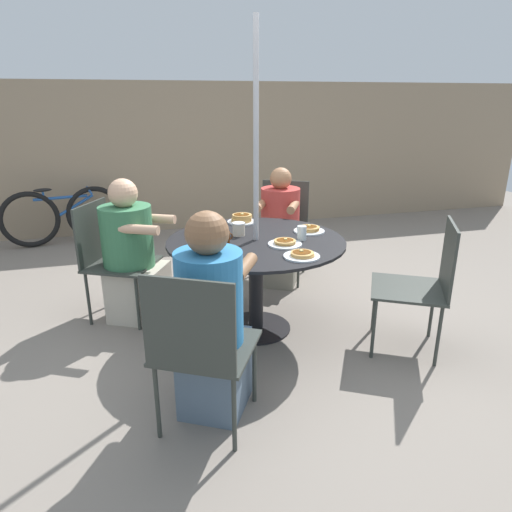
{
  "coord_description": "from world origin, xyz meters",
  "views": [
    {
      "loc": [
        -0.82,
        -3.0,
        1.67
      ],
      "look_at": [
        0.0,
        0.0,
        0.59
      ],
      "focal_mm": 32.0,
      "sensor_mm": 36.0,
      "label": 1
    }
  ],
  "objects": [
    {
      "name": "drinking_glass_a",
      "position": [
        -0.41,
        -0.0,
        0.76
      ],
      "size": [
        0.07,
        0.07,
        0.11
      ],
      "primitive_type": "cylinder",
      "color": "silver",
      "rests_on": "patio_table"
    },
    {
      "name": "pancake_plate_b",
      "position": [
        0.18,
        -0.44,
        0.72
      ],
      "size": [
        0.23,
        0.23,
        0.05
      ],
      "color": "white",
      "rests_on": "patio_table"
    },
    {
      "name": "pancake_plate_c",
      "position": [
        0.44,
        0.09,
        0.73
      ],
      "size": [
        0.23,
        0.23,
        0.05
      ],
      "color": "white",
      "rests_on": "patio_table"
    },
    {
      "name": "diner_west",
      "position": [
        0.46,
        0.86,
        0.49
      ],
      "size": [
        0.52,
        0.57,
        1.08
      ],
      "rotation": [
        0.0,
        0.0,
        -3.63
      ],
      "color": "gray",
      "rests_on": "ground"
    },
    {
      "name": "coffee_cup",
      "position": [
        -0.09,
        0.14,
        0.76
      ],
      "size": [
        0.09,
        0.09,
        0.1
      ],
      "color": "beige",
      "rests_on": "patio_table"
    },
    {
      "name": "drinking_glass_b",
      "position": [
        0.31,
        -0.09,
        0.76
      ],
      "size": [
        0.07,
        0.07,
        0.1
      ],
      "primitive_type": "cylinder",
      "color": "silver",
      "rests_on": "patio_table"
    },
    {
      "name": "patio_chair_east",
      "position": [
        -0.56,
        -1.01,
        0.52
      ],
      "size": [
        0.65,
        0.65,
        0.91
      ],
      "rotation": [
        0.0,
        0.0,
        -0.51
      ],
      "color": "#333833",
      "rests_on": "ground"
    },
    {
      "name": "syrup_bottle",
      "position": [
        -0.24,
        -0.08,
        0.76
      ],
      "size": [
        0.08,
        0.06,
        0.14
      ],
      "color": "#602D0F",
      "rests_on": "patio_table"
    },
    {
      "name": "patio_chair_south",
      "position": [
        1.01,
        -0.58,
        0.52
      ],
      "size": [
        0.65,
        0.65,
        0.91
      ],
      "rotation": [
        0.0,
        0.0,
        1.05
      ],
      "color": "#333833",
      "rests_on": "ground"
    },
    {
      "name": "patio_chair_north",
      "position": [
        -1.03,
        0.53,
        0.52
      ],
      "size": [
        0.64,
        0.64,
        0.91
      ],
      "rotation": [
        0.0,
        0.0,
        -2.05
      ],
      "color": "#333833",
      "rests_on": "ground"
    },
    {
      "name": "diner_north",
      "position": [
        -0.87,
        0.44,
        0.5
      ],
      "size": [
        0.6,
        0.55,
        1.11
      ],
      "rotation": [
        0.0,
        0.0,
        -2.05
      ],
      "color": "beige",
      "rests_on": "ground"
    },
    {
      "name": "back_fence",
      "position": [
        0.0,
        3.01,
        0.93
      ],
      "size": [
        10.0,
        0.06,
        1.87
      ],
      "primitive_type": "cube",
      "color": "gray",
      "rests_on": "ground"
    },
    {
      "name": "patio_chair_west",
      "position": [
        0.55,
        1.02,
        0.52
      ],
      "size": [
        0.64,
        0.64,
        0.91
      ],
      "rotation": [
        0.0,
        0.0,
        -3.63
      ],
      "color": "#333833",
      "rests_on": "ground"
    },
    {
      "name": "umbrella_pole",
      "position": [
        0.0,
        0.0,
        1.08
      ],
      "size": [
        0.04,
        0.04,
        2.16
      ],
      "primitive_type": "cylinder",
      "color": "#ADADB2",
      "rests_on": "ground"
    },
    {
      "name": "ground_plane",
      "position": [
        0.0,
        0.0,
        0.0
      ],
      "size": [
        12.0,
        12.0,
        0.0
      ],
      "primitive_type": "plane",
      "color": "gray"
    },
    {
      "name": "pancake_plate_d",
      "position": [
        0.01,
        0.49,
        0.74
      ],
      "size": [
        0.23,
        0.23,
        0.08
      ],
      "color": "white",
      "rests_on": "patio_table"
    },
    {
      "name": "bicycle",
      "position": [
        -1.64,
        2.7,
        0.34
      ],
      "size": [
        1.37,
        0.44,
        0.68
      ],
      "rotation": [
        0.0,
        0.0,
        0.18
      ],
      "color": "black",
      "rests_on": "ground"
    },
    {
      "name": "pancake_plate_a",
      "position": [
        0.16,
        -0.17,
        0.72
      ],
      "size": [
        0.23,
        0.23,
        0.05
      ],
      "color": "white",
      "rests_on": "patio_table"
    },
    {
      "name": "patio_table",
      "position": [
        0.0,
        0.0,
        0.57
      ],
      "size": [
        1.28,
        1.28,
        0.71
      ],
      "color": "black",
      "rests_on": "ground"
    },
    {
      "name": "diner_east",
      "position": [
        -0.47,
        -0.85,
        0.53
      ],
      "size": [
        0.52,
        0.56,
        1.15
      ],
      "rotation": [
        0.0,
        0.0,
        -0.51
      ],
      "color": "slate",
      "rests_on": "ground"
    }
  ]
}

